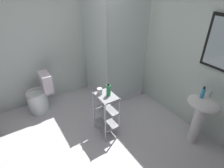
% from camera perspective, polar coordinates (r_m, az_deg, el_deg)
% --- Properties ---
extents(ground_plane, '(4.20, 4.20, 0.02)m').
position_cam_1_polar(ground_plane, '(2.92, -7.02, -21.63)').
color(ground_plane, silver).
extents(wall_back, '(4.20, 0.14, 2.50)m').
position_cam_1_polar(wall_back, '(3.19, 22.93, 9.44)').
color(wall_back, silver).
rests_on(wall_back, ground_plane).
extents(wall_left, '(0.10, 4.20, 2.50)m').
position_cam_1_polar(wall_left, '(3.72, -21.63, 12.52)').
color(wall_left, silver).
rests_on(wall_left, ground_plane).
extents(shower_stall, '(0.92, 0.92, 2.00)m').
position_cam_1_polar(shower_stall, '(3.87, 0.28, 2.70)').
color(shower_stall, white).
rests_on(shower_stall, ground_plane).
extents(pedestal_sink, '(0.46, 0.37, 0.81)m').
position_cam_1_polar(pedestal_sink, '(2.97, 25.99, -8.09)').
color(pedestal_sink, white).
rests_on(pedestal_sink, ground_plane).
extents(sink_faucet, '(0.03, 0.03, 0.10)m').
position_cam_1_polar(sink_faucet, '(2.91, 28.55, -2.83)').
color(sink_faucet, silver).
rests_on(sink_faucet, pedestal_sink).
extents(toilet, '(0.37, 0.49, 0.76)m').
position_cam_1_polar(toilet, '(3.73, -21.65, -3.62)').
color(toilet, white).
rests_on(toilet, ground_plane).
extents(storage_cart, '(0.38, 0.28, 0.74)m').
position_cam_1_polar(storage_cart, '(2.93, -1.78, -8.50)').
color(storage_cart, silver).
rests_on(storage_cart, ground_plane).
extents(hand_soap_bottle, '(0.05, 0.05, 0.18)m').
position_cam_1_polar(hand_soap_bottle, '(2.83, 26.63, -2.50)').
color(hand_soap_bottle, '#389ED1').
rests_on(hand_soap_bottle, pedestal_sink).
extents(body_wash_bottle_green, '(0.06, 0.06, 0.21)m').
position_cam_1_polar(body_wash_bottle_green, '(2.70, -1.11, -1.92)').
color(body_wash_bottle_green, '#319D5D').
rests_on(body_wash_bottle_green, storage_cart).
extents(rinse_cup, '(0.08, 0.08, 0.10)m').
position_cam_1_polar(rinse_cup, '(2.76, -3.86, -2.24)').
color(rinse_cup, silver).
rests_on(rinse_cup, storage_cart).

